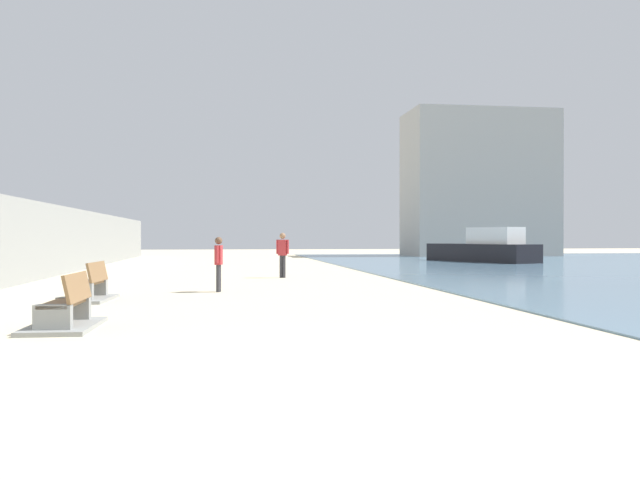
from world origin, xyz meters
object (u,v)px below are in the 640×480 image
(person_walking, at_px, (283,251))
(person_standing, at_px, (219,260))
(bench_near, at_px, (65,315))
(boat_far_left, at_px, (484,249))
(bench_far, at_px, (89,291))

(person_walking, height_order, person_standing, person_walking)
(bench_near, bearing_deg, person_walking, 69.99)
(bench_near, relative_size, person_walking, 1.20)
(person_standing, distance_m, boat_far_left, 26.22)
(bench_far, relative_size, person_standing, 1.35)
(bench_near, relative_size, person_standing, 1.32)
(bench_near, xyz_separation_m, boat_far_left, (19.08, 27.94, 0.61))
(bench_far, distance_m, person_walking, 10.43)
(boat_far_left, bearing_deg, bench_far, -130.96)
(bench_near, xyz_separation_m, person_standing, (2.63, 7.52, 0.69))
(person_walking, relative_size, person_standing, 1.10)
(bench_far, bearing_deg, person_standing, 34.70)
(person_walking, bearing_deg, bench_far, -123.14)
(person_walking, relative_size, boat_far_left, 0.22)
(person_walking, distance_m, boat_far_left, 19.76)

